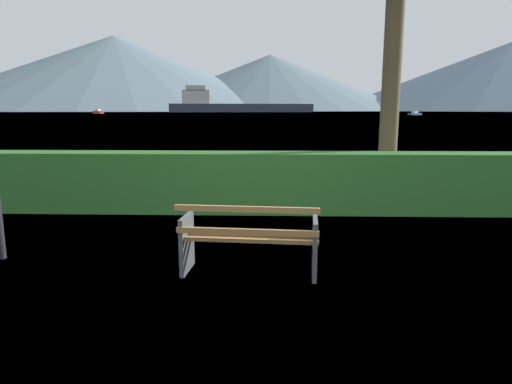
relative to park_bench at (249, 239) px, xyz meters
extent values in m
plane|color=#567A38|center=(0.00, 0.06, -0.42)|extent=(1400.00, 1400.00, 0.00)
plane|color=slate|center=(0.00, 306.86, -0.42)|extent=(620.00, 620.00, 0.00)
cube|color=#A0703F|center=(-0.01, -0.13, 0.03)|extent=(1.58, 0.19, 0.04)
cube|color=#A0703F|center=(0.00, 0.06, 0.03)|extent=(1.58, 0.19, 0.04)
cube|color=#A0703F|center=(0.02, 0.25, 0.03)|extent=(1.58, 0.19, 0.04)
cube|color=#A0703F|center=(-0.02, -0.21, 0.15)|extent=(1.58, 0.17, 0.06)
cube|color=#A0703F|center=(-0.02, -0.25, 0.41)|extent=(1.58, 0.17, 0.06)
cube|color=#4C4C51|center=(-0.75, 0.10, -0.08)|extent=(0.09, 0.51, 0.68)
cube|color=#4C4C51|center=(0.75, -0.02, -0.08)|extent=(0.09, 0.51, 0.68)
cube|color=#2D6B28|center=(0.00, 3.26, 0.13)|extent=(11.09, 0.72, 1.11)
cylinder|color=brown|center=(2.59, 4.05, 1.98)|extent=(0.36, 0.36, 4.80)
cube|color=#2D384C|center=(-18.36, 290.89, 2.26)|extent=(94.34, 32.99, 5.36)
cube|color=silver|center=(-47.67, 284.17, 9.23)|extent=(18.96, 14.55, 8.58)
cube|color=beige|center=(-47.67, 284.17, 14.86)|extent=(14.29, 14.61, 2.68)
cube|color=#B2332D|center=(-74.98, 190.26, 0.14)|extent=(5.74, 4.99, 1.12)
cube|color=silver|center=(-74.98, 190.26, 1.17)|extent=(2.49, 2.37, 0.94)
cube|color=#335693|center=(48.00, 145.71, -0.09)|extent=(5.37, 4.76, 0.67)
cube|color=beige|center=(48.00, 145.71, 0.60)|extent=(2.32, 2.20, 0.70)
cone|color=slate|center=(-181.33, 526.90, 42.43)|extent=(431.20, 431.20, 85.71)
cone|color=slate|center=(0.00, 560.72, 33.46)|extent=(344.82, 344.82, 67.77)
cone|color=slate|center=(283.73, 544.38, 39.56)|extent=(426.96, 426.96, 79.96)
camera|label=1|loc=(0.23, -4.93, 1.48)|focal=31.24mm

